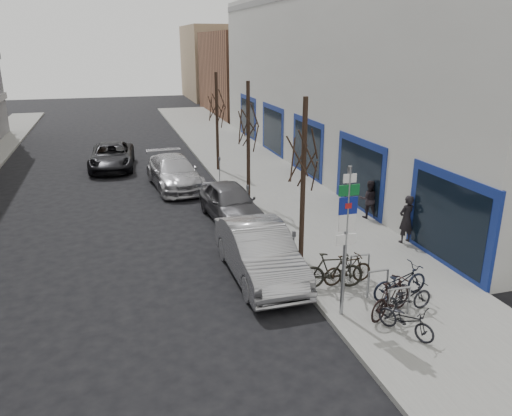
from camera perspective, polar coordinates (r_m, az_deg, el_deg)
ground at (r=13.12m, az=-0.14°, el=-14.04°), size 120.00×120.00×0.00m
sidewalk_east at (r=23.05m, az=3.70°, el=0.83°), size 5.00×70.00×0.15m
commercial_building at (r=33.41m, az=21.34°, el=13.75°), size 20.00×32.00×10.00m
brick_building_far at (r=53.20m, az=1.39°, el=15.19°), size 12.00×14.00×8.00m
tan_building_far at (r=67.74m, az=-2.18°, el=16.31°), size 13.00×12.00×9.00m
highway_sign_pole at (r=12.80m, az=10.26°, el=-2.87°), size 0.55×0.10×4.20m
bike_rack at (r=14.63m, az=13.77°, el=-8.00°), size 0.66×2.26×0.83m
tree_near at (r=15.51m, az=5.54°, el=7.43°), size 1.80×1.80×5.50m
tree_mid at (r=21.59m, az=-0.90°, el=10.63°), size 1.80×1.80×5.50m
tree_far at (r=27.87m, az=-4.54°, el=12.36°), size 1.80×1.80×5.50m
meter_front at (r=15.83m, az=4.34°, el=-4.38°), size 0.10×0.08×1.27m
meter_mid at (r=20.76m, az=-0.96°, el=1.29°), size 0.10×0.08×1.27m
meter_back at (r=25.91m, az=-4.19°, el=4.74°), size 0.10×0.08×1.27m
bike_near_left at (r=13.07m, az=16.82°, el=-11.88°), size 1.12×1.58×0.94m
bike_near_right at (r=13.75m, az=15.18°, el=-9.81°), size 1.81×1.25×1.07m
bike_mid_curb at (r=14.74m, az=16.16°, el=-7.80°), size 1.89×0.83×1.12m
bike_mid_inner at (r=14.83m, az=8.69°, el=-7.03°), size 1.95×0.89×1.14m
bike_far_curb at (r=14.03m, az=16.78°, el=-9.52°), size 1.68×0.67×1.00m
bike_far_inner at (r=15.18m, az=10.43°, el=-6.86°), size 1.61×0.55×0.97m
parked_car_front at (r=15.57m, az=0.38°, el=-5.04°), size 1.84×5.10×1.67m
parked_car_mid at (r=20.60m, az=-2.95°, el=0.69°), size 2.16×4.62×1.53m
parked_car_back at (r=25.59m, az=-9.35°, el=4.04°), size 2.66×5.54×1.56m
lane_car at (r=30.32m, az=-16.15°, el=5.72°), size 2.80×5.41×1.46m
pedestrian_near at (r=18.60m, az=16.81°, el=-1.22°), size 0.71×0.54×1.76m
pedestrian_far at (r=20.88m, az=12.77°, el=1.02°), size 0.70×0.59×1.60m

